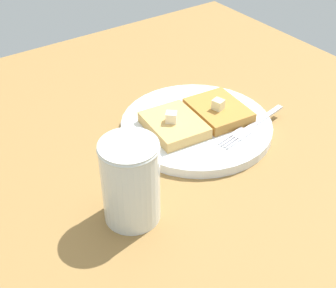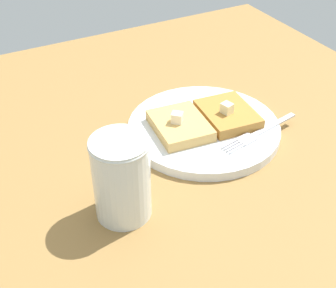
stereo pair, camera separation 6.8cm
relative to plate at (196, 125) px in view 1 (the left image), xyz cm
name	(u,v)px [view 1 (the left image)]	position (x,y,z in cm)	size (l,w,h in cm)	color
table_surface	(174,161)	(-7.04, -3.33, -2.09)	(97.35, 97.35, 2.34)	olive
plate	(196,125)	(0.00, 0.00, 0.00)	(25.18, 25.18, 1.58)	white
toast_slice_left	(174,125)	(-4.31, 0.44, 1.57)	(8.13, 10.20, 1.82)	tan
toast_slice_middle	(218,111)	(4.31, -0.44, 1.57)	(8.13, 10.20, 1.82)	#AE7631
butter_pat_primary	(171,117)	(-4.91, 0.36, 3.34)	(1.72, 1.55, 1.72)	#F8EAC7
butter_pat_secondary	(218,104)	(3.63, -1.02, 3.34)	(1.72, 1.55, 1.72)	beige
fork	(250,128)	(5.93, -6.47, 0.84)	(15.98, 4.43, 0.36)	silver
syrup_jar	(131,184)	(-19.19, -10.78, 4.64)	(7.71, 7.71, 11.90)	#391A0B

